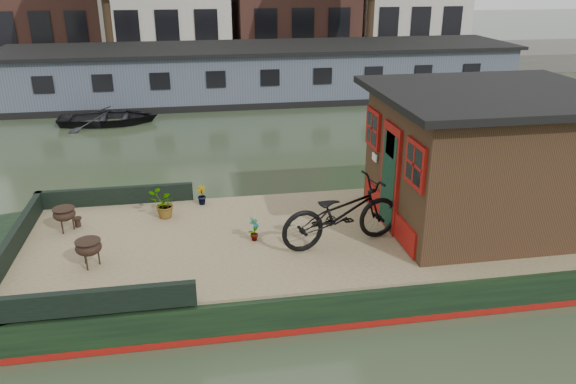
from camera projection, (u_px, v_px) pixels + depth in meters
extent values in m
plane|color=#293622|center=(362.00, 261.00, 10.29)|extent=(120.00, 120.00, 0.00)
cube|color=black|center=(363.00, 246.00, 10.18)|extent=(12.00, 4.00, 0.60)
cylinder|color=black|center=(12.00, 275.00, 9.24)|extent=(4.00, 4.00, 0.60)
cube|color=maroon|center=(362.00, 258.00, 10.27)|extent=(12.02, 4.02, 0.10)
cube|color=#94805B|center=(364.00, 230.00, 10.06)|extent=(11.80, 3.80, 0.05)
cube|color=black|center=(12.00, 246.00, 9.06)|extent=(0.12, 4.00, 0.35)
cube|color=black|center=(116.00, 196.00, 11.04)|extent=(3.00, 0.12, 0.35)
cube|color=black|center=(84.00, 303.00, 7.52)|extent=(3.00, 0.12, 0.35)
cube|color=black|center=(486.00, 161.00, 9.97)|extent=(3.50, 3.00, 2.30)
cube|color=black|center=(496.00, 94.00, 9.52)|extent=(4.00, 3.50, 0.12)
cube|color=maroon|center=(390.00, 178.00, 9.76)|extent=(0.06, 0.80, 1.90)
cube|color=black|center=(389.00, 180.00, 9.78)|extent=(0.04, 0.64, 1.70)
cube|color=maroon|center=(416.00, 165.00, 8.58)|extent=(0.06, 0.72, 0.72)
cube|color=maroon|center=(373.00, 128.00, 10.50)|extent=(0.06, 0.72, 0.72)
imported|color=black|center=(341.00, 213.00, 9.32)|extent=(2.25, 1.19, 1.12)
imported|color=brown|center=(254.00, 229.00, 9.54)|extent=(0.26, 0.27, 0.43)
imported|color=brown|center=(201.00, 195.00, 11.04)|extent=(0.24, 0.26, 0.37)
imported|color=#99582C|center=(164.00, 205.00, 10.39)|extent=(0.64, 0.62, 0.54)
cylinder|color=black|center=(78.00, 222.00, 10.10)|extent=(0.16, 0.16, 0.18)
cylinder|color=black|center=(48.00, 302.00, 7.67)|extent=(0.18, 0.18, 0.21)
imported|color=black|center=(108.00, 114.00, 19.18)|extent=(3.30, 2.36, 0.68)
cube|color=#464D5D|center=(263.00, 74.00, 22.73)|extent=(20.00, 4.00, 2.00)
cube|color=black|center=(263.00, 47.00, 22.33)|extent=(20.40, 4.40, 0.12)
cube|color=black|center=(264.00, 95.00, 23.05)|extent=(20.00, 4.05, 0.24)
cube|color=#47443F|center=(247.00, 62.00, 28.88)|extent=(60.00, 6.00, 0.90)
cylinder|color=#332316|center=(107.00, 17.00, 25.57)|extent=(0.36, 0.36, 4.00)
cylinder|color=#332316|center=(371.00, 13.00, 27.53)|extent=(0.36, 0.36, 4.00)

